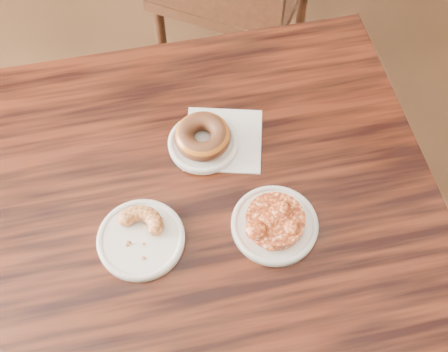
# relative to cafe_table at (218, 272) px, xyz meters

# --- Properties ---
(cafe_table) EXTENTS (1.12, 1.12, 0.75)m
(cafe_table) POSITION_rel_cafe_table_xyz_m (0.00, 0.00, 0.00)
(cafe_table) COLOR black
(cafe_table) RESTS_ON floor
(napkin) EXTENTS (0.17, 0.17, 0.00)m
(napkin) POSITION_rel_cafe_table_xyz_m (-0.01, 0.15, 0.38)
(napkin) COLOR white
(napkin) RESTS_ON cafe_table
(plate_donut) EXTENTS (0.14, 0.14, 0.01)m
(plate_donut) POSITION_rel_cafe_table_xyz_m (-0.05, 0.13, 0.38)
(plate_donut) COLOR white
(plate_donut) RESTS_ON napkin
(plate_cruller) EXTENTS (0.17, 0.17, 0.01)m
(plate_cruller) POSITION_rel_cafe_table_xyz_m (-0.13, -0.10, 0.38)
(plate_cruller) COLOR white
(plate_cruller) RESTS_ON cafe_table
(plate_fritter) EXTENTS (0.17, 0.17, 0.01)m
(plate_fritter) POSITION_rel_cafe_table_xyz_m (0.12, -0.03, 0.38)
(plate_fritter) COLOR silver
(plate_fritter) RESTS_ON cafe_table
(glazed_donut) EXTENTS (0.12, 0.12, 0.04)m
(glazed_donut) POSITION_rel_cafe_table_xyz_m (-0.05, 0.13, 0.41)
(glazed_donut) COLOR #915515
(glazed_donut) RESTS_ON plate_donut
(apple_fritter) EXTENTS (0.15, 0.15, 0.04)m
(apple_fritter) POSITION_rel_cafe_table_xyz_m (0.12, -0.03, 0.41)
(apple_fritter) COLOR #481407
(apple_fritter) RESTS_ON plate_fritter
(cruller_fragment) EXTENTS (0.11, 0.11, 0.03)m
(cruller_fragment) POSITION_rel_cafe_table_xyz_m (-0.13, -0.10, 0.40)
(cruller_fragment) COLOR #5E3012
(cruller_fragment) RESTS_ON plate_cruller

